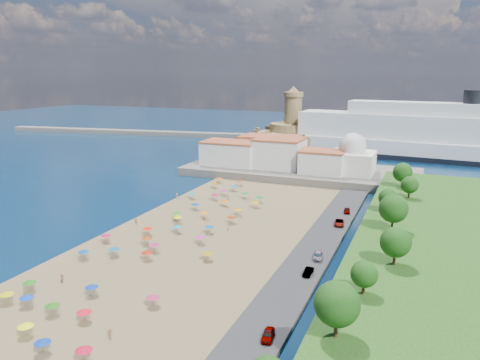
% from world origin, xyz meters
% --- Properties ---
extents(ground, '(700.00, 700.00, 0.00)m').
position_xyz_m(ground, '(0.00, 0.00, 0.00)').
color(ground, '#071938').
rests_on(ground, ground).
extents(terrace, '(90.00, 36.00, 3.00)m').
position_xyz_m(terrace, '(10.00, 73.00, 1.50)').
color(terrace, '#59544C').
rests_on(terrace, ground).
extents(jetty, '(18.00, 70.00, 2.40)m').
position_xyz_m(jetty, '(-12.00, 108.00, 1.20)').
color(jetty, '#59544C').
rests_on(jetty, ground).
extents(breakwater, '(199.03, 34.77, 2.60)m').
position_xyz_m(breakwater, '(-110.00, 153.00, 1.30)').
color(breakwater, '#59544C').
rests_on(breakwater, ground).
extents(waterfront_buildings, '(57.00, 29.00, 11.00)m').
position_xyz_m(waterfront_buildings, '(-3.05, 73.64, 7.88)').
color(waterfront_buildings, silver).
rests_on(waterfront_buildings, terrace).
extents(domed_building, '(16.00, 16.00, 15.00)m').
position_xyz_m(domed_building, '(30.00, 71.00, 8.97)').
color(domed_building, silver).
rests_on(domed_building, terrace).
extents(fortress, '(40.00, 40.00, 32.40)m').
position_xyz_m(fortress, '(-12.00, 138.00, 6.68)').
color(fortress, olive).
rests_on(fortress, ground).
extents(cruise_ship, '(147.46, 33.52, 31.94)m').
position_xyz_m(cruise_ship, '(52.85, 129.92, 9.46)').
color(cruise_ship, black).
rests_on(cruise_ship, ground).
extents(beach_parasols, '(30.15, 115.74, 2.20)m').
position_xyz_m(beach_parasols, '(-1.30, -11.22, 2.15)').
color(beach_parasols, gray).
rests_on(beach_parasols, beach).
extents(beachgoers, '(32.20, 103.92, 1.89)m').
position_xyz_m(beachgoers, '(-5.96, -1.73, 1.13)').
color(beachgoers, tan).
rests_on(beachgoers, beach).
extents(parked_cars, '(3.08, 73.58, 1.44)m').
position_xyz_m(parked_cars, '(36.00, -1.69, 1.39)').
color(parked_cars, gray).
rests_on(parked_cars, promenade).
extents(hillside_trees, '(14.26, 109.77, 8.07)m').
position_xyz_m(hillside_trees, '(49.00, -6.43, 10.30)').
color(hillside_trees, '#382314').
rests_on(hillside_trees, hillside).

